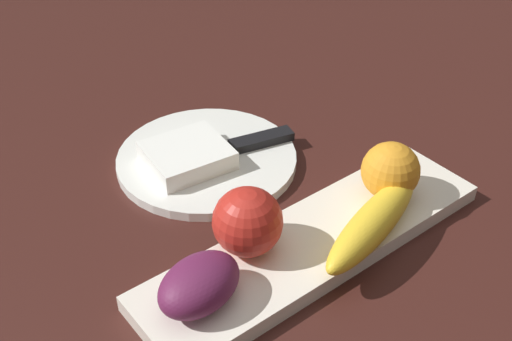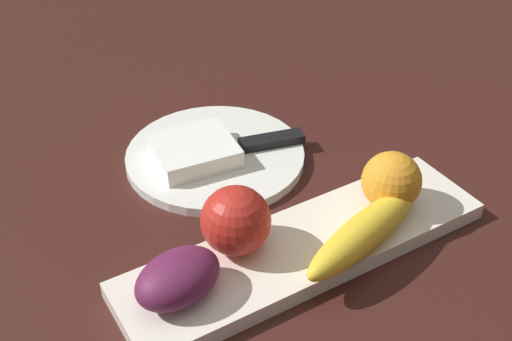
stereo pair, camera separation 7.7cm
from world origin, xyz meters
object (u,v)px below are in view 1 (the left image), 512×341
Objects in this scene: fruit_tray at (314,243)px; knife at (251,143)px; apple at (248,222)px; folded_napkin at (187,156)px; orange_near_apple at (390,171)px; grape_bunch at (199,284)px; banana at (373,223)px; dinner_plate at (207,159)px.

knife is (-0.06, -0.19, 0.01)m from fruit_tray.
knife is at bearing -128.75° from apple.
folded_napkin is at bearing -102.45° from apple.
fruit_tray is 6.23× the size of orange_near_apple.
knife is at bearing -137.95° from grape_bunch.
dinner_plate is (0.05, -0.25, -0.03)m from banana.
knife is (-0.13, -0.16, -0.04)m from apple.
fruit_tray reaches higher than dinner_plate.
dinner_plate is at bearing -125.94° from grape_bunch.
knife is (-0.21, -0.19, -0.03)m from grape_bunch.
banana is 0.26m from dinner_plate.
apple is 0.21m from knife.
fruit_tray is at bearing 86.70° from knife.
grape_bunch is 0.52× the size of knife.
grape_bunch reaches higher than fruit_tray.
banana is 0.08m from orange_near_apple.
apple is at bearing -46.72° from banana.
banana is at bearing 141.17° from fruit_tray.
orange_near_apple is (-0.07, -0.04, 0.01)m from banana.
banana is 1.05× the size of knife.
fruit_tray is 0.13m from orange_near_apple.
knife is at bearing -107.17° from fruit_tray.
folded_napkin is at bearing 1.70° from knife.
knife is at bearing -72.47° from orange_near_apple.
knife reaches higher than fruit_tray.
grape_bunch is at bearing -0.39° from fruit_tray.
banana is at bearing 168.77° from grape_bunch.
dinner_plate is (-0.00, -0.21, -0.00)m from fruit_tray.
orange_near_apple is 0.20m from knife.
orange_near_apple reaches higher than dinner_plate.
apple reaches higher than orange_near_apple.
banana is (-0.12, 0.07, -0.02)m from apple.
folded_napkin is (0.08, -0.25, -0.02)m from banana.
folded_napkin is at bearing -120.27° from grape_bunch.
knife is at bearing 167.83° from folded_napkin.
banana is 0.78× the size of dinner_plate.
orange_near_apple is at bearing -165.59° from banana.
grape_bunch is at bearing 55.92° from knife.
orange_near_apple is 0.68× the size of folded_napkin.
grape_bunch is at bearing 54.06° from dinner_plate.
folded_napkin reaches higher than fruit_tray.
banana reaches higher than dinner_plate.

